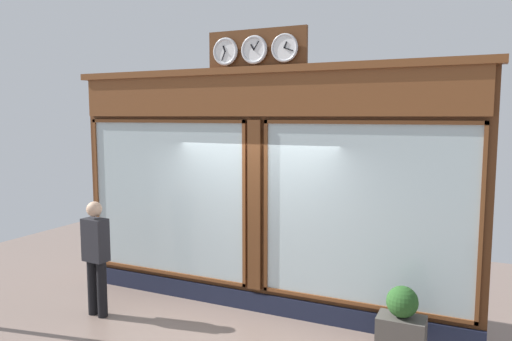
% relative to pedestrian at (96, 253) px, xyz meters
% --- Properties ---
extents(shop_facade, '(6.38, 0.42, 4.13)m').
position_rel_pedestrian_xyz_m(shop_facade, '(-2.02, -1.27, 0.89)').
color(shop_facade, '#5B3319').
rests_on(shop_facade, ground_plane).
extents(pedestrian, '(0.38, 0.25, 1.69)m').
position_rel_pedestrian_xyz_m(pedestrian, '(0.00, 0.00, 0.00)').
color(pedestrian, black).
rests_on(pedestrian, ground_plane).
extents(planter_box, '(0.56, 0.36, 0.53)m').
position_rel_pedestrian_xyz_m(planter_box, '(-4.22, -0.53, -0.66)').
color(planter_box, '#4C4742').
rests_on(planter_box, ground_plane).
extents(planter_shrub, '(0.37, 0.37, 0.37)m').
position_rel_pedestrian_xyz_m(planter_shrub, '(-4.22, -0.53, -0.21)').
color(planter_shrub, '#285623').
rests_on(planter_shrub, planter_box).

